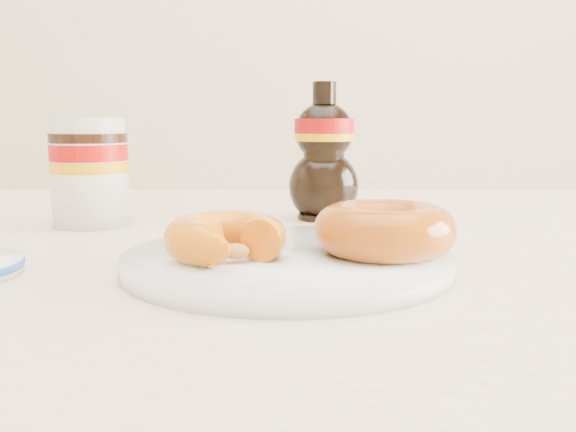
{
  "coord_description": "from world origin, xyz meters",
  "views": [
    {
      "loc": [
        0.05,
        -0.52,
        0.87
      ],
      "look_at": [
        0.05,
        0.03,
        0.79
      ],
      "focal_mm": 40.0,
      "sensor_mm": 36.0,
      "label": 1
    }
  ],
  "objects_px": {
    "plate": "(287,261)",
    "donut_bitten": "(226,238)",
    "dining_table": "(244,321)",
    "donut_whole": "(384,229)",
    "nutella_jar": "(90,168)",
    "syrup_bottle": "(324,151)",
    "dark_jar": "(99,187)"
  },
  "relations": [
    {
      "from": "nutella_jar",
      "to": "syrup_bottle",
      "type": "xyz_separation_m",
      "value": [
        0.26,
        0.05,
        0.02
      ]
    },
    {
      "from": "plate",
      "to": "donut_bitten",
      "type": "relative_size",
      "value": 2.8
    },
    {
      "from": "dining_table",
      "to": "donut_bitten",
      "type": "relative_size",
      "value": 15.07
    },
    {
      "from": "syrup_bottle",
      "to": "dark_jar",
      "type": "xyz_separation_m",
      "value": [
        -0.26,
        -0.0,
        -0.04
      ]
    },
    {
      "from": "donut_bitten",
      "to": "dark_jar",
      "type": "height_order",
      "value": "dark_jar"
    },
    {
      "from": "nutella_jar",
      "to": "dark_jar",
      "type": "xyz_separation_m",
      "value": [
        -0.0,
        0.04,
        -0.03
      ]
    },
    {
      "from": "dining_table",
      "to": "syrup_bottle",
      "type": "bearing_deg",
      "value": 57.41
    },
    {
      "from": "donut_whole",
      "to": "dark_jar",
      "type": "xyz_separation_m",
      "value": [
        -0.3,
        0.25,
        0.01
      ]
    },
    {
      "from": "donut_bitten",
      "to": "dark_jar",
      "type": "xyz_separation_m",
      "value": [
        -0.18,
        0.27,
        0.01
      ]
    },
    {
      "from": "dining_table",
      "to": "donut_bitten",
      "type": "distance_m",
      "value": 0.18
    },
    {
      "from": "plate",
      "to": "nutella_jar",
      "type": "distance_m",
      "value": 0.31
    },
    {
      "from": "dining_table",
      "to": "dark_jar",
      "type": "relative_size",
      "value": 17.85
    },
    {
      "from": "donut_bitten",
      "to": "donut_whole",
      "type": "distance_m",
      "value": 0.12
    },
    {
      "from": "plate",
      "to": "syrup_bottle",
      "type": "height_order",
      "value": "syrup_bottle"
    },
    {
      "from": "donut_whole",
      "to": "dining_table",
      "type": "bearing_deg",
      "value": 134.13
    },
    {
      "from": "syrup_bottle",
      "to": "donut_whole",
      "type": "bearing_deg",
      "value": -81.98
    },
    {
      "from": "plate",
      "to": "donut_bitten",
      "type": "xyz_separation_m",
      "value": [
        -0.05,
        -0.02,
        0.02
      ]
    },
    {
      "from": "nutella_jar",
      "to": "syrup_bottle",
      "type": "bearing_deg",
      "value": 10.45
    },
    {
      "from": "donut_bitten",
      "to": "nutella_jar",
      "type": "height_order",
      "value": "nutella_jar"
    },
    {
      "from": "plate",
      "to": "donut_whole",
      "type": "distance_m",
      "value": 0.08
    },
    {
      "from": "syrup_bottle",
      "to": "dark_jar",
      "type": "relative_size",
      "value": 2.04
    },
    {
      "from": "plate",
      "to": "donut_bitten",
      "type": "bearing_deg",
      "value": -156.6
    },
    {
      "from": "dining_table",
      "to": "nutella_jar",
      "type": "height_order",
      "value": "nutella_jar"
    },
    {
      "from": "donut_bitten",
      "to": "syrup_bottle",
      "type": "xyz_separation_m",
      "value": [
        0.09,
        0.28,
        0.05
      ]
    },
    {
      "from": "dining_table",
      "to": "dark_jar",
      "type": "xyz_separation_m",
      "value": [
        -0.18,
        0.13,
        0.12
      ]
    },
    {
      "from": "donut_bitten",
      "to": "syrup_bottle",
      "type": "relative_size",
      "value": 0.58
    },
    {
      "from": "donut_whole",
      "to": "syrup_bottle",
      "type": "bearing_deg",
      "value": 98.02
    },
    {
      "from": "dark_jar",
      "to": "syrup_bottle",
      "type": "bearing_deg",
      "value": 0.8
    },
    {
      "from": "dark_jar",
      "to": "donut_whole",
      "type": "bearing_deg",
      "value": -40.23
    },
    {
      "from": "plate",
      "to": "nutella_jar",
      "type": "xyz_separation_m",
      "value": [
        -0.22,
        0.21,
        0.06
      ]
    },
    {
      "from": "dark_jar",
      "to": "nutella_jar",
      "type": "bearing_deg",
      "value": -85.35
    },
    {
      "from": "dining_table",
      "to": "donut_whole",
      "type": "xyz_separation_m",
      "value": [
        0.12,
        -0.13,
        0.12
      ]
    }
  ]
}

